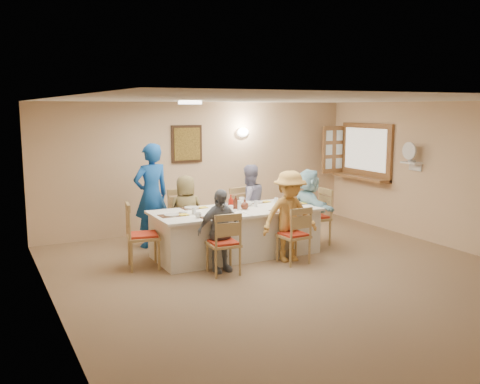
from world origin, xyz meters
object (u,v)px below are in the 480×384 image
diner_back_right (249,204)px  diner_right_end (309,207)px  serving_hatch (366,152)px  chair_front_right (293,234)px  desk_fan (411,155)px  diner_front_left (220,231)px  chair_front_left (223,242)px  chair_back_left (184,219)px  chair_back_right (246,214)px  diner_back_left (186,213)px  caregiver (151,196)px  condiment_ketchup (231,202)px  dining_table (236,232)px  chair_right_end (315,217)px  chair_left_end (143,235)px  diner_front_right (290,216)px

diner_back_right → diner_right_end: size_ratio=1.04×
serving_hatch → chair_front_right: serving_hatch is taller
desk_fan → diner_front_left: size_ratio=0.24×
chair_front_right → diner_back_right: size_ratio=0.65×
diner_back_right → chair_front_left: bearing=48.2°
chair_back_left → diner_front_left: (0.00, -1.48, 0.11)m
chair_back_left → chair_back_right: (1.20, 0.00, -0.02)m
serving_hatch → diner_front_left: serving_hatch is taller
diner_back_left → caregiver: size_ratio=0.71×
chair_back_left → diner_back_right: (1.20, -0.12, 0.19)m
diner_back_left → diner_right_end: bearing=166.7°
condiment_ketchup → dining_table: bearing=-23.2°
chair_front_right → chair_right_end: size_ratio=0.91×
condiment_ketchup → diner_back_right: bearing=43.9°
chair_left_end → diner_front_left: 1.17m
desk_fan → dining_table: bearing=173.3°
chair_right_end → diner_right_end: diner_right_end is taller
diner_back_right → diner_front_right: size_ratio=0.98×
diner_back_right → condiment_ketchup: 0.95m
diner_back_right → diner_front_left: diner_back_right is taller
chair_left_end → diner_back_right: size_ratio=0.72×
diner_right_end → diner_front_left: bearing=117.8°
dining_table → chair_front_left: 1.00m
caregiver → chair_front_left: bearing=91.9°
desk_fan → diner_right_end: desk_fan is taller
condiment_ketchup → chair_left_end: bearing=-178.8°
chair_front_left → diner_front_left: size_ratio=0.75×
chair_front_left → caregiver: (-0.45, 1.95, 0.44)m
diner_back_right → desk_fan: bearing=155.9°
desk_fan → chair_back_left: (-3.95, 1.19, -1.04)m
chair_front_left → diner_back_right: 1.92m
desk_fan → diner_front_left: bearing=-175.9°
diner_back_right → dining_table: bearing=45.8°
chair_front_left → chair_front_right: (1.20, 0.00, -0.01)m
chair_right_end → serving_hatch: bearing=121.2°
serving_hatch → diner_back_left: bearing=-176.1°
diner_back_right → caregiver: 1.73m
chair_front_left → diner_back_left: bearing=-85.9°
chair_front_right → condiment_ketchup: size_ratio=3.71×
chair_front_right → diner_front_right: bearing=-93.2°
chair_front_right → diner_right_end: (0.82, 0.80, 0.22)m
chair_front_right → diner_front_right: (-0.00, 0.12, 0.26)m
chair_front_left → caregiver: 2.05m
chair_back_right → chair_left_end: size_ratio=0.95×
diner_back_right → chair_left_end: bearing=14.7°
serving_hatch → desk_fan: size_ratio=5.00×
serving_hatch → chair_back_right: 3.04m
diner_back_left → diner_back_right: bearing=-174.6°
chair_front_left → diner_back_right: size_ratio=0.66×
chair_front_right → diner_back_right: bearing=-93.2°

